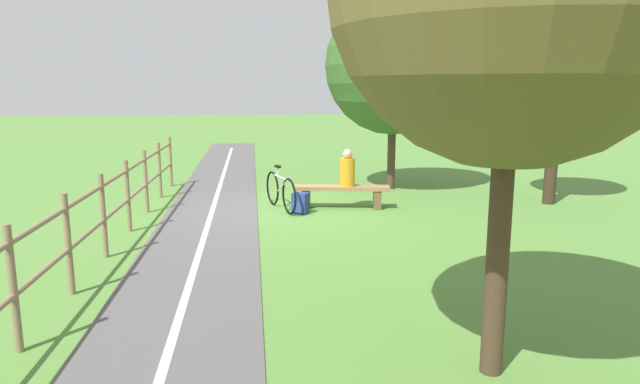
% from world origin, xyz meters
% --- Properties ---
extents(ground_plane, '(80.00, 80.00, 0.00)m').
position_xyz_m(ground_plane, '(0.00, 0.00, 0.00)').
color(ground_plane, '#548438').
extents(paved_path, '(3.05, 36.04, 0.02)m').
position_xyz_m(paved_path, '(1.30, 4.00, 0.01)').
color(paved_path, '#565454').
rests_on(paved_path, ground_plane).
extents(path_centre_line, '(1.15, 31.99, 0.00)m').
position_xyz_m(path_centre_line, '(1.30, 4.00, 0.02)').
color(path_centre_line, silver).
rests_on(path_centre_line, paved_path).
extents(bench, '(2.07, 0.66, 0.48)m').
position_xyz_m(bench, '(-1.31, -0.03, 0.34)').
color(bench, '#937047').
rests_on(bench, ground_plane).
extents(person_seated, '(0.36, 0.36, 0.79)m').
position_xyz_m(person_seated, '(-1.43, -0.02, 0.83)').
color(person_seated, orange).
rests_on(person_seated, bench).
extents(bicycle, '(0.62, 1.69, 0.92)m').
position_xyz_m(bicycle, '(-0.01, -0.04, 0.39)').
color(bicycle, black).
rests_on(bicycle, ground_plane).
extents(backpack, '(0.38, 0.37, 0.43)m').
position_xyz_m(backpack, '(-0.40, 0.43, 0.21)').
color(backpack, navy).
rests_on(backpack, ground_plane).
extents(fence_roadside, '(0.24, 14.03, 1.30)m').
position_xyz_m(fence_roadside, '(2.72, 3.88, 0.75)').
color(fence_roadside, '#847051').
rests_on(fence_roadside, ground_plane).
extents(tree_far_right, '(3.38, 3.38, 4.77)m').
position_xyz_m(tree_far_right, '(-2.85, -2.21, 3.07)').
color(tree_far_right, '#473323').
rests_on(tree_far_right, ground_plane).
extents(tree_by_path, '(2.32, 2.32, 5.04)m').
position_xyz_m(tree_by_path, '(-5.98, -0.10, 3.84)').
color(tree_by_path, '#38281E').
rests_on(tree_by_path, ground_plane).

